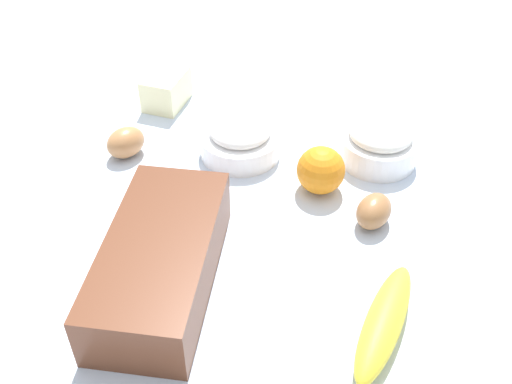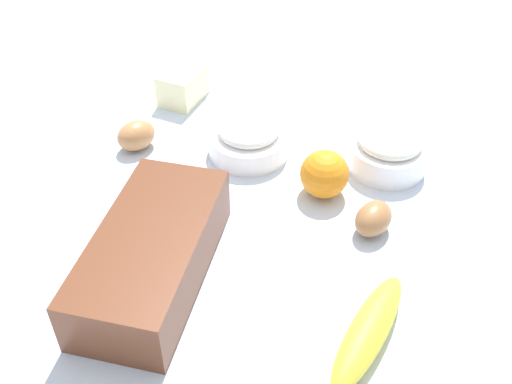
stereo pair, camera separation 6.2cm
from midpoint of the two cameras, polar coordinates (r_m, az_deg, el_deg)
name	(u,v)px [view 1 (the left image)]	position (r m, az deg, el deg)	size (l,w,h in m)	color
ground_plane	(256,217)	(0.91, -1.97, -2.46)	(2.40, 2.40, 0.02)	silver
loaf_pan	(160,260)	(0.79, -11.23, -6.38)	(0.29, 0.15, 0.08)	brown
flour_bowl	(379,143)	(0.99, 9.76, 4.53)	(0.12, 0.12, 0.07)	white
sugar_bowl	(240,139)	(1.00, -3.29, 4.97)	(0.13, 0.13, 0.06)	white
banana	(384,322)	(0.75, 9.57, -12.02)	(0.19, 0.04, 0.04)	yellow
orange_fruit	(321,170)	(0.92, 4.18, 2.00)	(0.07, 0.07, 0.07)	orange
butter_block	(166,89)	(1.14, -10.00, 9.44)	(0.09, 0.06, 0.06)	#F4EDB2
egg_near_butter	(374,211)	(0.88, 9.01, -1.85)	(0.05, 0.05, 0.07)	#A06B41
egg_beside_bowl	(126,142)	(1.02, -13.86, 4.50)	(0.05, 0.05, 0.07)	#B77C4B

